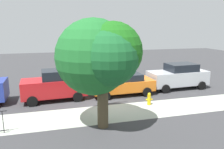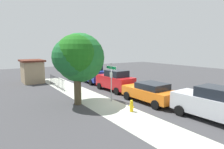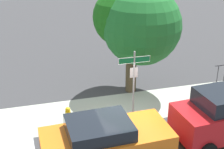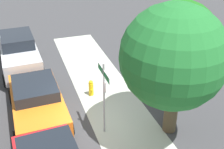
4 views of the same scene
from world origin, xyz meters
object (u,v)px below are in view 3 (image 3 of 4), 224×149
at_px(shade_tree, 134,23).
at_px(car_orange, 105,139).
at_px(fire_hydrant, 68,116).
at_px(street_sign, 134,74).

distance_m(shade_tree, car_orange, 5.95).
height_order(shade_tree, fire_hydrant, shade_tree).
height_order(street_sign, car_orange, street_sign).
relative_size(car_orange, fire_hydrant, 5.67).
bearing_deg(fire_hydrant, street_sign, -4.20).
height_order(shade_tree, car_orange, shade_tree).
xyz_separation_m(street_sign, shade_tree, (0.76, 2.36, 1.43)).
distance_m(street_sign, shade_tree, 2.86).
distance_m(shade_tree, fire_hydrant, 5.10).
xyz_separation_m(street_sign, fire_hydrant, (-2.70, 0.20, -1.63)).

